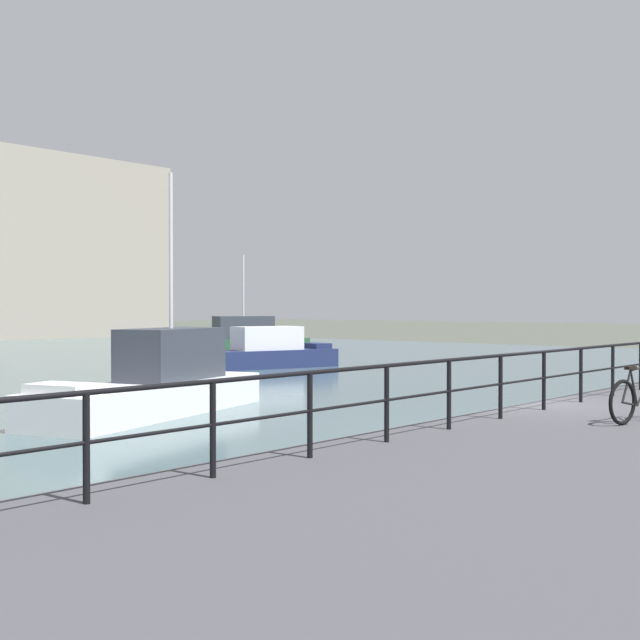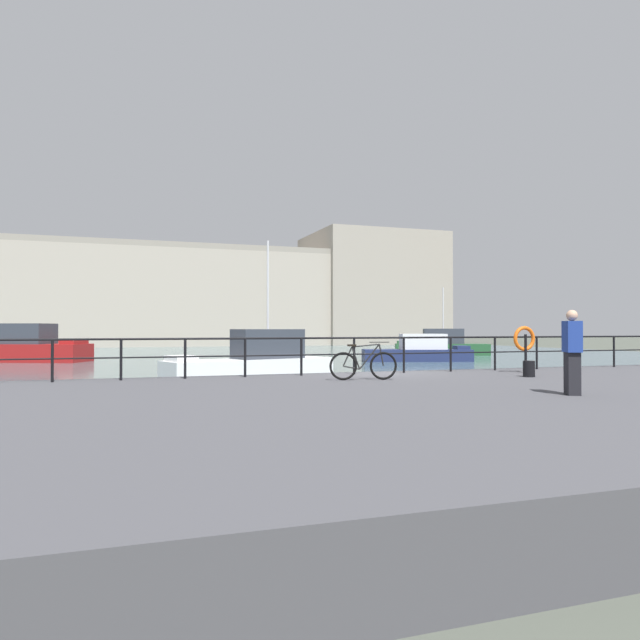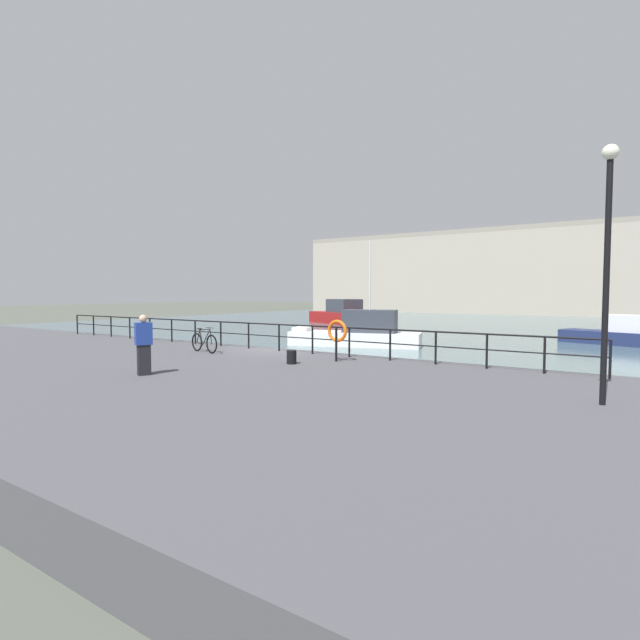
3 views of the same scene
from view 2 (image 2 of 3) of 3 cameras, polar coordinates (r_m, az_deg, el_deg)
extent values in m
plane|color=#4C5147|center=(18.58, 5.07, -7.59)|extent=(240.00, 240.00, 0.00)
cube|color=#476066|center=(47.68, -10.04, -3.45)|extent=(80.00, 60.00, 0.01)
cube|color=#47474C|center=(12.93, 17.12, -8.58)|extent=(56.00, 13.00, 0.87)
cube|color=#A89E8E|center=(80.83, -13.80, 1.88)|extent=(74.63, 14.21, 11.98)
cube|color=gray|center=(88.25, 4.91, 2.89)|extent=(17.86, 15.63, 15.83)
cube|color=gray|center=(74.66, -13.28, 6.99)|extent=(74.63, 0.60, 0.70)
cube|color=#23512D|center=(50.57, 11.51, -2.76)|extent=(7.72, 4.75, 0.93)
cube|color=#333842|center=(50.56, 11.65, -1.52)|extent=(3.53, 2.64, 1.26)
cube|color=#23512D|center=(50.27, 7.87, -2.11)|extent=(1.35, 1.54, 0.24)
cylinder|color=silver|center=(50.59, 11.64, 1.13)|extent=(0.10, 0.10, 3.42)
cube|color=navy|center=(40.57, 9.19, -3.34)|extent=(7.44, 3.91, 0.80)
cube|color=silver|center=(40.63, 9.77, -2.04)|extent=(3.27, 2.21, 1.04)
cube|color=navy|center=(41.28, 13.29, -2.56)|extent=(1.21, 1.55, 0.24)
cube|color=white|center=(26.96, -6.67, -4.58)|extent=(8.03, 4.23, 0.82)
cube|color=#333842|center=(27.37, -4.99, -2.27)|extent=(3.40, 2.30, 1.33)
cube|color=white|center=(25.49, -13.08, -3.59)|extent=(1.31, 1.65, 0.24)
cylinder|color=silver|center=(27.44, -4.98, 3.35)|extent=(0.10, 0.10, 4.04)
cube|color=maroon|center=(44.26, -26.57, -2.81)|extent=(9.08, 6.18, 1.17)
cube|color=#333842|center=(44.09, -26.25, -1.18)|extent=(3.96, 3.52, 1.35)
cube|color=maroon|center=(42.45, -22.37, -1.96)|extent=(1.77, 2.26, 0.24)
cylinder|color=black|center=(16.15, -24.12, -3.57)|extent=(0.07, 0.07, 1.05)
cylinder|color=black|center=(16.10, -18.40, -3.61)|extent=(0.07, 0.07, 1.05)
cylinder|color=black|center=(16.20, -12.71, -3.61)|extent=(0.07, 0.07, 1.05)
cylinder|color=black|center=(16.46, -7.14, -3.58)|extent=(0.07, 0.07, 1.05)
cylinder|color=black|center=(16.87, -1.79, -3.52)|extent=(0.07, 0.07, 1.05)
cylinder|color=black|center=(17.41, 3.27, -3.44)|extent=(0.07, 0.07, 1.05)
cylinder|color=black|center=(18.09, 7.98, -3.33)|extent=(0.07, 0.07, 1.05)
cylinder|color=black|center=(18.87, 12.33, -3.22)|extent=(0.07, 0.07, 1.05)
cylinder|color=black|center=(19.76, 16.30, -3.10)|extent=(0.07, 0.07, 1.05)
cylinder|color=black|center=(20.73, 19.92, -2.97)|extent=(0.07, 0.07, 1.05)
cylinder|color=black|center=(21.78, 23.20, -2.85)|extent=(0.07, 0.07, 1.05)
cylinder|color=black|center=(22.89, 26.18, -2.73)|extent=(0.07, 0.07, 1.05)
cylinder|color=black|center=(17.40, 3.27, -1.71)|extent=(25.68, 0.06, 0.06)
cylinder|color=black|center=(17.41, 3.27, -3.26)|extent=(25.68, 0.04, 0.04)
torus|color=black|center=(15.55, 6.04, -4.35)|extent=(0.72, 0.20, 0.72)
torus|color=black|center=(15.33, 2.23, -4.41)|extent=(0.72, 0.20, 0.72)
cylinder|color=black|center=(15.45, 4.73, -3.49)|extent=(0.54, 0.14, 0.66)
cylinder|color=black|center=(15.38, 3.42, -3.63)|extent=(0.24, 0.08, 0.58)
cylinder|color=black|center=(15.42, 4.37, -2.43)|extent=(0.72, 0.17, 0.11)
cylinder|color=black|center=(15.37, 3.01, -4.55)|extent=(0.43, 0.12, 0.12)
cylinder|color=black|center=(15.34, 2.64, -3.49)|extent=(0.26, 0.08, 0.51)
cylinder|color=black|center=(15.53, 5.85, -3.33)|extent=(0.14, 0.06, 0.57)
cube|color=black|center=(15.35, 3.05, -2.42)|extent=(0.23, 0.13, 0.05)
cylinder|color=black|center=(15.50, 5.66, -2.11)|extent=(0.52, 0.12, 0.02)
cylinder|color=black|center=(17.36, 19.26, -4.41)|extent=(0.32, 0.32, 0.44)
cylinder|color=black|center=(18.91, 18.98, -3.04)|extent=(0.08, 0.08, 1.15)
torus|color=orange|center=(18.94, 18.86, -1.68)|extent=(0.75, 0.11, 0.75)
cube|color=black|center=(12.93, 22.87, -4.72)|extent=(0.36, 0.41, 0.85)
cube|color=navy|center=(12.90, 22.86, -1.46)|extent=(0.44, 0.52, 0.62)
sphere|color=tan|center=(12.90, 22.84, 0.40)|extent=(0.22, 0.22, 0.22)
camera|label=1|loc=(11.98, -59.01, 2.19)|focal=47.98mm
camera|label=3|loc=(20.28, 67.51, 2.44)|focal=27.27mm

